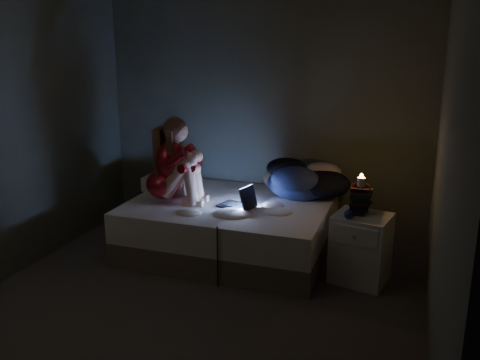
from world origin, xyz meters
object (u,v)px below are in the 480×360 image
at_px(bed, 230,227).
at_px(nightstand, 361,248).
at_px(woman, 163,159).
at_px(phone, 352,215).
at_px(candle, 361,183).
at_px(laptop, 236,195).

relative_size(bed, nightstand, 3.13).
relative_size(bed, woman, 2.28).
relative_size(bed, phone, 13.86).
bearing_deg(candle, nightstand, -56.92).
height_order(woman, phone, woman).
xyz_separation_m(woman, laptop, (0.74, 0.05, -0.31)).
relative_size(laptop, phone, 2.38).
height_order(nightstand, candle, candle).
xyz_separation_m(nightstand, phone, (-0.09, -0.05, 0.32)).
xyz_separation_m(woman, phone, (1.86, -0.09, -0.33)).
bearing_deg(nightstand, bed, -178.26).
relative_size(woman, phone, 6.08).
bearing_deg(nightstand, candle, 134.38).
xyz_separation_m(laptop, phone, (1.12, -0.14, -0.03)).
bearing_deg(candle, phone, -115.44).
bearing_deg(phone, nightstand, 25.82).
distance_m(bed, candle, 1.43).
relative_size(bed, laptop, 5.83).
height_order(nightstand, phone, phone).
bearing_deg(candle, woman, -179.64).
distance_m(bed, nightstand, 1.34).
bearing_deg(woman, phone, -8.26).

